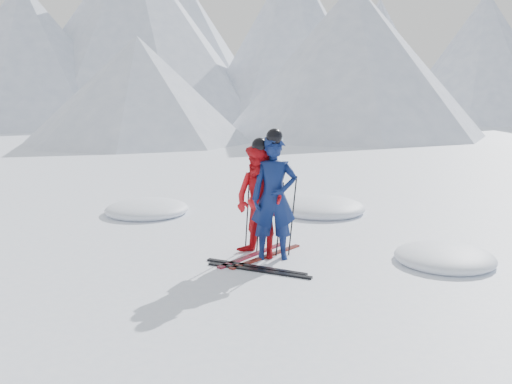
% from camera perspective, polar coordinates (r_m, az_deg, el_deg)
% --- Properties ---
extents(ground, '(160.00, 160.00, 0.00)m').
position_cam_1_polar(ground, '(8.17, 10.66, -8.95)').
color(ground, white).
rests_on(ground, ground).
extents(mountain_range, '(106.15, 62.94, 15.53)m').
position_cam_1_polar(mountain_range, '(43.40, 25.34, 15.00)').
color(mountain_range, '#B2BCD1').
rests_on(mountain_range, ground).
extents(skier_blue, '(0.86, 0.71, 2.01)m').
position_cam_1_polar(skier_blue, '(8.72, 1.90, -0.63)').
color(skier_blue, '#0C1B4D').
rests_on(skier_blue, ground).
extents(skier_red, '(1.10, 0.99, 1.86)m').
position_cam_1_polar(skier_red, '(8.81, 0.38, -1.01)').
color(skier_red, red).
rests_on(skier_red, ground).
extents(pole_blue_left, '(0.13, 0.09, 1.34)m').
position_cam_1_polar(pole_blue_left, '(9.02, 0.33, -2.42)').
color(pole_blue_left, black).
rests_on(pole_blue_left, ground).
extents(pole_blue_right, '(0.13, 0.08, 1.34)m').
position_cam_1_polar(pole_blue_right, '(8.97, 3.87, -2.53)').
color(pole_blue_right, black).
rests_on(pole_blue_right, ground).
extents(pole_red_left, '(0.12, 0.10, 1.24)m').
position_cam_1_polar(pole_red_left, '(9.20, -0.92, -2.48)').
color(pole_red_left, black).
rests_on(pole_red_left, ground).
extents(pole_red_right, '(0.12, 0.09, 1.24)m').
position_cam_1_polar(pole_red_right, '(8.94, 2.51, -2.89)').
color(pole_red_right, black).
rests_on(pole_red_right, ground).
extents(ski_worn_left, '(0.65, 1.63, 0.03)m').
position_cam_1_polar(ski_worn_left, '(9.08, -0.35, -6.63)').
color(ski_worn_left, black).
rests_on(ski_worn_left, ground).
extents(ski_worn_right, '(0.76, 1.60, 0.03)m').
position_cam_1_polar(ski_worn_right, '(9.01, 1.11, -6.77)').
color(ski_worn_right, black).
rests_on(ski_worn_right, ground).
extents(ski_loose_a, '(1.70, 0.31, 0.03)m').
position_cam_1_polar(ski_loose_a, '(8.49, -0.06, -7.88)').
color(ski_loose_a, black).
rests_on(ski_loose_a, ground).
extents(ski_loose_b, '(1.70, 0.25, 0.03)m').
position_cam_1_polar(ski_loose_b, '(8.32, 0.28, -8.26)').
color(ski_loose_b, black).
rests_on(ski_loose_b, ground).
extents(snow_lumps, '(9.99, 5.86, 0.44)m').
position_cam_1_polar(snow_lumps, '(11.15, 3.95, -3.44)').
color(snow_lumps, white).
rests_on(snow_lumps, ground).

